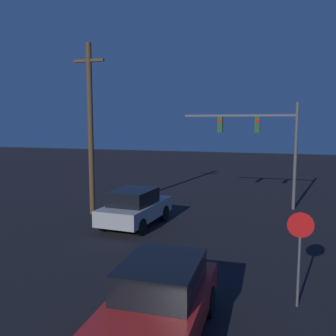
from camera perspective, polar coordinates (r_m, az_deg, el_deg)
car_near at (r=8.84m, az=-1.33°, el=-19.49°), size 2.15×4.50×1.75m
car_far at (r=17.62m, az=-5.04°, el=-5.94°), size 2.28×4.55×1.75m
traffic_signal_mast at (r=21.66m, az=14.38°, el=4.64°), size 6.36×0.30×5.92m
stop_sign at (r=10.44m, az=19.45°, el=-10.59°), size 0.67×0.07×2.55m
utility_pole at (r=19.87m, az=-11.72°, el=6.09°), size 1.67×0.28×8.82m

